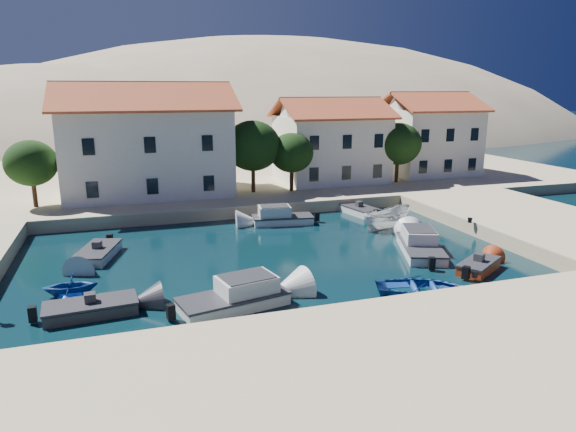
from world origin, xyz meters
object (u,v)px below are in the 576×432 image
(building_left, at_px, (147,138))
(building_right, at_px, (428,133))
(cabin_cruiser_east, at_px, (421,246))
(rowboat_south, at_px, (421,293))
(building_mid, at_px, (331,139))
(boat_east, at_px, (387,228))
(cabin_cruiser_south, at_px, (233,298))

(building_left, bearing_deg, building_right, 3.81)
(cabin_cruiser_east, bearing_deg, building_left, 58.34)
(rowboat_south, height_order, cabin_cruiser_east, cabin_cruiser_east)
(building_mid, distance_m, cabin_cruiser_east, 21.99)
(cabin_cruiser_east, bearing_deg, boat_east, 12.59)
(building_left, height_order, cabin_cruiser_east, building_left)
(rowboat_south, height_order, boat_east, boat_east)
(building_left, bearing_deg, cabin_cruiser_south, -84.76)
(rowboat_south, bearing_deg, building_mid, 6.94)
(building_left, relative_size, rowboat_south, 3.28)
(building_left, distance_m, building_right, 30.07)
(cabin_cruiser_east, bearing_deg, building_right, -12.04)
(boat_east, bearing_deg, cabin_cruiser_east, 154.92)
(building_left, xyz_separation_m, building_mid, (18.00, 1.00, -0.71))
(rowboat_south, bearing_deg, cabin_cruiser_east, -12.07)
(building_left, bearing_deg, boat_east, -41.43)
(building_right, bearing_deg, building_left, -176.19)
(building_right, relative_size, boat_east, 2.09)
(building_right, relative_size, cabin_cruiser_east, 1.58)
(building_mid, distance_m, boat_east, 16.29)
(rowboat_south, xyz_separation_m, boat_east, (4.56, 11.77, 0.00))
(boat_east, bearing_deg, building_left, 32.22)
(building_mid, height_order, building_right, building_right)
(building_mid, distance_m, building_right, 12.04)
(cabin_cruiser_south, relative_size, boat_east, 1.22)
(building_left, relative_size, cabin_cruiser_east, 2.46)
(rowboat_south, bearing_deg, cabin_cruiser_south, 102.03)
(boat_east, bearing_deg, rowboat_south, 142.49)
(building_left, distance_m, boat_east, 22.45)
(building_left, relative_size, cabin_cruiser_south, 2.65)
(cabin_cruiser_south, bearing_deg, building_right, 31.95)
(cabin_cruiser_east, bearing_deg, cabin_cruiser_south, 130.18)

